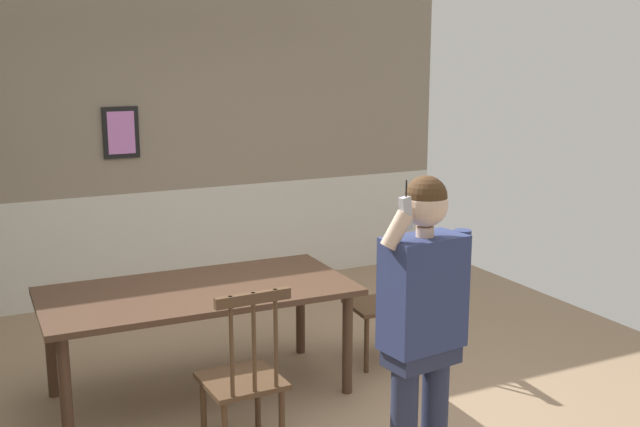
% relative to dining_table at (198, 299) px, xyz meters
% --- Properties ---
extents(ground_plane, '(6.52, 6.52, 0.00)m').
position_rel_dining_table_xyz_m(ground_plane, '(0.36, -0.57, -0.67)').
color(ground_plane, '#9E7F60').
extents(room_back_partition, '(5.93, 0.17, 2.89)m').
position_rel_dining_table_xyz_m(room_back_partition, '(0.36, 2.33, 0.72)').
color(room_back_partition, gray).
rests_on(room_back_partition, ground_plane).
extents(dining_table, '(2.04, 1.04, 0.75)m').
position_rel_dining_table_xyz_m(dining_table, '(0.00, 0.00, 0.00)').
color(dining_table, '#4C3323').
rests_on(dining_table, ground_plane).
extents(chair_near_window, '(0.44, 0.44, 0.92)m').
position_rel_dining_table_xyz_m(chair_near_window, '(1.39, -0.03, -0.22)').
color(chair_near_window, '#513823').
rests_on(chair_near_window, ground_plane).
extents(chair_by_doorway, '(0.44, 0.44, 1.02)m').
position_rel_dining_table_xyz_m(chair_by_doorway, '(-0.02, -0.88, -0.20)').
color(chair_by_doorway, '#513823').
rests_on(chair_by_doorway, ground_plane).
extents(person_figure, '(0.57, 0.28, 1.69)m').
position_rel_dining_table_xyz_m(person_figure, '(0.67, -1.64, 0.30)').
color(person_figure, '#282E49').
rests_on(person_figure, ground_plane).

